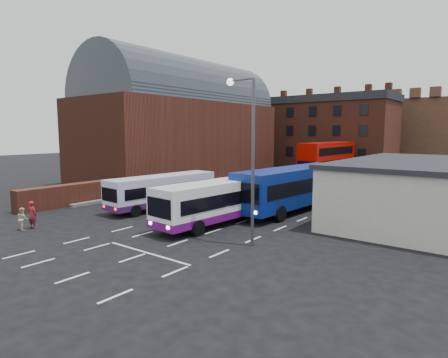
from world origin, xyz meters
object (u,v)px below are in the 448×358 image
Objects in this scene: bus_blue at (294,185)px; bus_white_inbound at (222,198)px; street_lamp at (248,145)px; pedestrian_beige at (23,219)px; bus_red_double at (327,159)px; pedestrian_red at (32,215)px; bus_white_outbound at (163,189)px.

bus_white_inbound is at bearing 78.09° from bus_blue.
street_lamp is 15.28m from pedestrian_beige.
street_lamp is at bearing 107.41° from bus_blue.
bus_red_double is 38.69m from pedestrian_beige.
street_lamp reaches higher than pedestrian_red.
pedestrian_red is at bearing 85.57° from bus_red_double.
pedestrian_red is (-8.82, -8.70, -0.82)m from bus_white_inbound.
pedestrian_beige is at bearing 51.26° from bus_white_inbound.
bus_white_outbound is 12.67m from street_lamp.
bus_blue reaches higher than pedestrian_beige.
bus_white_outbound reaches higher than pedestrian_red.
bus_white_outbound is at bearing 36.78° from bus_blue.
bus_blue is at bearing 36.56° from bus_white_outbound.
bus_white_outbound is at bearing -4.24° from bus_white_inbound.
bus_blue reaches higher than pedestrian_red.
street_lamp is at bearing -16.42° from bus_white_outbound.
bus_white_outbound is 0.92× the size of bus_white_inbound.
street_lamp is (2.28, -9.93, 3.51)m from bus_blue.
bus_white_outbound is 10.64m from bus_blue.
street_lamp reaches higher than bus_white_outbound.
bus_white_outbound is at bearing 159.33° from street_lamp.
bus_red_double is (-6.32, 22.27, 0.56)m from bus_blue.
bus_white_inbound is 6.01× the size of pedestrian_red.
street_lamp is 5.06× the size of pedestrian_red.
bus_white_outbound is at bearing 86.91° from bus_red_double.
bus_white_inbound is at bearing -4.80° from bus_white_outbound.
bus_red_double is at bearing -89.49° from pedestrian_beige.
bus_red_double is 38.07m from pedestrian_red.
bus_white_outbound is 0.82× the size of bus_red_double.
bus_blue is at bearing 108.20° from bus_red_double.
bus_red_double reaches higher than bus_white_outbound.
pedestrian_red is at bearing 59.56° from bus_blue.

